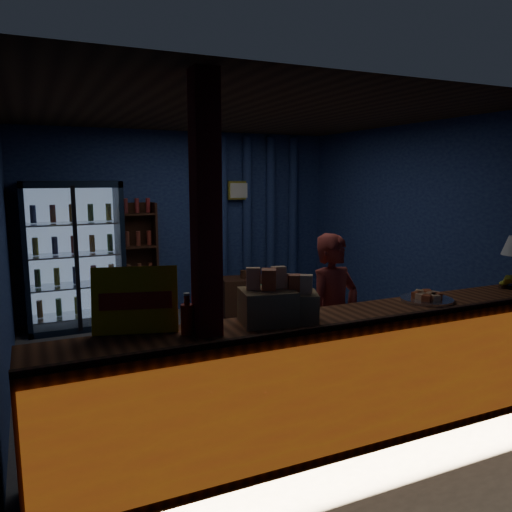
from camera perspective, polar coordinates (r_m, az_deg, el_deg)
The scene contains 16 objects.
ground at distance 5.63m, azimuth -1.57°, elevation -11.28°, with size 4.60×4.60×0.00m, color #515154.
room_walls at distance 5.29m, azimuth -1.64°, elevation 4.86°, with size 4.60×4.60×4.60m.
counter at distance 3.89m, azimuth 9.81°, elevation -13.45°, with size 4.40×0.57×0.99m.
support_post at distance 3.19m, azimuth -5.64°, elevation -2.86°, with size 0.16×0.16×2.60m, color maroon.
beverage_cooler at distance 6.87m, azimuth -20.08°, elevation -0.05°, with size 1.20×0.62×1.90m.
bottle_shelf at distance 7.14m, azimuth -13.31°, elevation -0.54°, with size 0.50×0.28×1.60m.
curtain_folds at distance 7.66m, azimuth -1.00°, elevation 4.16°, with size 1.74×0.14×2.50m.
framed_picture at distance 7.54m, azimuth -1.93°, elevation 7.50°, with size 0.36×0.04×0.28m.
shopkeeper at distance 4.39m, azimuth 8.83°, elevation -7.11°, with size 0.54×0.35×1.48m, color #9A332A.
green_chair at distance 7.19m, azimuth 1.09°, elevation -4.56°, with size 0.56×0.58×0.53m, color #56AD71.
side_table at distance 7.05m, azimuth -1.35°, elevation -4.71°, with size 0.69×0.57×0.66m.
yellow_sign at distance 3.33m, azimuth -13.64°, elevation -4.93°, with size 0.55×0.25×0.43m.
soda_bottles at distance 3.25m, azimuth -6.49°, elevation -7.01°, with size 0.22×0.16×0.27m.
snack_box_left at distance 3.46m, azimuth 1.34°, elevation -5.49°, with size 0.41×0.36×0.39m.
snack_box_centre at distance 3.52m, azimuth 4.37°, elevation -5.55°, with size 0.40×0.37×0.34m.
pastry_tray at distance 4.33m, azimuth 18.93°, elevation -4.57°, with size 0.43×0.43×0.07m.
Camera 1 is at (-2.06, -4.86, 1.96)m, focal length 35.00 mm.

